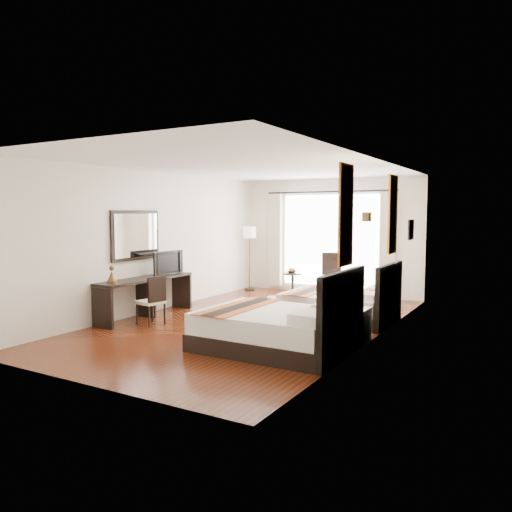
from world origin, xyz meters
The scene contains 29 objects.
floor centered at (0.00, 0.00, -0.01)m, with size 4.50×7.50×0.01m, color #3A190A.
ceiling centered at (0.00, 0.00, 2.79)m, with size 4.50×7.50×0.02m, color white.
wall_headboard centered at (2.25, 0.00, 1.40)m, with size 0.01×7.50×2.80m, color silver.
wall_desk centered at (-2.25, 0.00, 1.40)m, with size 0.01×7.50×2.80m, color silver.
wall_window centered at (0.00, 3.75, 1.40)m, with size 4.50×0.01×2.80m, color silver.
wall_entry centered at (0.00, -3.75, 1.40)m, with size 4.50×0.01×2.80m, color silver.
window_glass centered at (0.00, 3.73, 1.30)m, with size 2.40×0.02×2.20m, color white.
sheer_curtain centered at (0.00, 3.67, 1.30)m, with size 2.30×0.02×2.10m, color white.
drape_left centered at (-1.45, 3.63, 1.28)m, with size 0.35×0.14×2.35m, color beige.
drape_right centered at (1.45, 3.63, 1.28)m, with size 0.35×0.14×2.35m, color beige.
art_panel_near centered at (2.23, -1.30, 1.95)m, with size 0.03×0.50×1.35m, color maroon.
art_panel_far centered at (2.23, 1.02, 1.95)m, with size 0.03×0.50×1.35m, color maroon.
wall_sconce centered at (2.19, -0.29, 1.92)m, with size 0.10×0.14×0.14m, color #4C381B.
mirror_frame centered at (-2.22, -0.58, 1.55)m, with size 0.04×1.25×0.95m, color black.
mirror_glass centered at (-2.19, -0.58, 1.55)m, with size 0.01×1.12×0.82m, color white.
bed_near centered at (1.24, -1.30, 0.31)m, with size 2.14×1.67×1.20m.
bed_far centered at (1.33, 1.02, 0.28)m, with size 1.94×1.51×1.09m.
nightstand centered at (2.02, -0.29, 0.26)m, with size 0.43×0.53×0.51m, color black.
table_lamp centered at (2.04, -0.24, 0.75)m, with size 0.23×0.23×0.36m.
vase centered at (2.02, -0.43, 0.57)m, with size 0.14×0.14×0.14m, color black.
console_desk centered at (-1.99, -0.58, 0.38)m, with size 0.50×2.20×0.76m, color black.
television centered at (-1.97, -0.03, 0.99)m, with size 0.82×0.11×0.47m, color black.
bronze_figurine centered at (-1.99, -1.42, 0.89)m, with size 0.18×0.18×0.27m, color #4C381B, non-canonical shape.
desk_chair centered at (-1.45, -1.02, 0.27)m, with size 0.47×0.47×0.87m.
floor_lamp centered at (-1.98, 3.25, 1.37)m, with size 0.33×0.33×1.62m.
side_table centered at (-0.70, 3.12, 0.27)m, with size 0.46×0.46×0.53m, color black.
fruit_bowl centered at (-0.73, 3.15, 0.56)m, with size 0.24×0.24×0.06m, color #462B19.
window_chair centered at (0.26, 3.15, 0.32)m, with size 0.59×0.59×1.05m.
jute_rug centered at (-0.40, 2.57, 0.01)m, with size 1.22×0.83×0.01m, color tan.
Camera 1 is at (4.52, -7.61, 1.98)m, focal length 35.00 mm.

